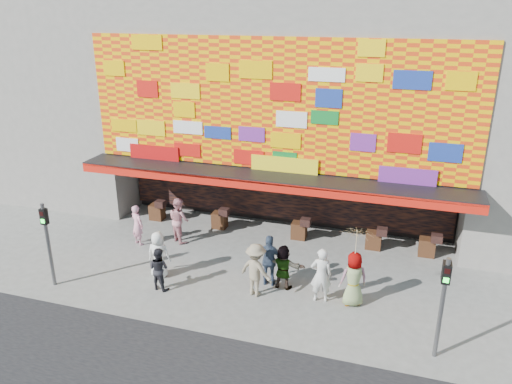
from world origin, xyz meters
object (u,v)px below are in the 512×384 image
parasol (356,243)px  ped_b (137,225)px  ped_d (256,270)px  ped_g (354,279)px  ped_e (270,261)px  ped_f (283,267)px  ped_h (321,275)px  ped_c (159,269)px  signal_right (443,297)px  ped_i (179,220)px  signal_left (47,236)px  ped_a (159,254)px

parasol → ped_b: bearing=168.5°
ped_d → ped_g: bearing=-154.2°
ped_e → ped_f: ped_e is taller
ped_g → ped_h: size_ratio=0.98×
ped_c → ped_e: bearing=-148.9°
ped_g → ped_h: 1.02m
signal_right → ped_d: size_ratio=1.64×
ped_c → ped_f: ped_f is taller
ped_g → parasol: 1.25m
ped_b → ped_c: 3.67m
ped_f → parasol: parasol is taller
signal_right → ped_c: (-8.83, 0.88, -1.11)m
ped_i → ped_h: bearing=-169.5°
signal_left → ped_c: signal_left is taller
ped_g → ped_c: bearing=-16.3°
ped_d → signal_left: bearing=31.2°
signal_right → parasol: signal_right is taller
ped_d → ped_g: size_ratio=1.00×
ped_d → ped_h: (2.09, 0.29, 0.02)m
ped_a → parasol: bearing=176.8°
signal_right → ped_b: bearing=162.0°
ped_c → ped_d: ped_d is taller
signal_right → ped_d: bearing=165.1°
signal_right → ped_c: 8.94m
ped_c → ped_h: (5.32, 0.90, 0.18)m
ped_h → ped_i: ped_h is taller
ped_c → ped_h: ped_h is taller
ped_h → ped_i: size_ratio=1.01×
ped_i → ped_a: bearing=134.6°
ped_d → parasol: bearing=-154.2°
ped_e → ped_g: 2.88m
ped_h → ped_i: 6.80m
ped_b → parasol: bearing=-167.7°
ped_b → parasol: parasol is taller
signal_right → ped_h: 4.04m
ped_b → ped_i: 1.65m
signal_right → ped_c: signal_right is taller
ped_d → ped_g: (3.11, 0.38, -0.00)m
signal_left → ped_f: 7.92m
signal_left → parasol: bearing=10.7°
ped_e → ped_i: (-4.43, 2.18, 0.01)m
ped_a → parasol: 6.87m
ped_a → parasol: size_ratio=0.89×
signal_left → ped_b: signal_left is taller
ped_h → ped_c: bearing=-2.8°
ped_a → ped_h: bearing=176.2°
ped_b → ped_f: size_ratio=1.06×
ped_h → signal_left: bearing=-1.1°
ped_a → ped_h: 5.72m
ped_d → ped_f: (0.75, 0.69, -0.13)m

